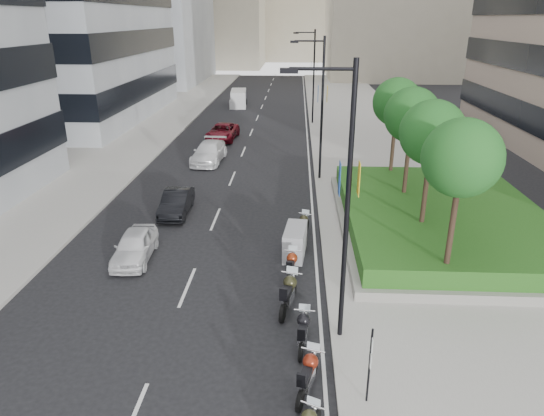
# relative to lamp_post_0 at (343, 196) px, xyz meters

# --- Properties ---
(ground) EXTENTS (160.00, 160.00, 0.00)m
(ground) POSITION_rel_lamp_post_0_xyz_m (-4.14, -1.00, -5.07)
(ground) COLOR black
(ground) RESTS_ON ground
(sidewalk_right) EXTENTS (10.00, 100.00, 0.15)m
(sidewalk_right) POSITION_rel_lamp_post_0_xyz_m (4.86, 29.00, -4.99)
(sidewalk_right) COLOR #9E9B93
(sidewalk_right) RESTS_ON ground
(sidewalk_left) EXTENTS (8.00, 100.00, 0.15)m
(sidewalk_left) POSITION_rel_lamp_post_0_xyz_m (-16.14, 29.00, -4.99)
(sidewalk_left) COLOR #9E9B93
(sidewalk_left) RESTS_ON ground
(lane_edge) EXTENTS (0.12, 100.00, 0.01)m
(lane_edge) POSITION_rel_lamp_post_0_xyz_m (-0.44, 29.00, -5.06)
(lane_edge) COLOR silver
(lane_edge) RESTS_ON ground
(lane_centre) EXTENTS (0.12, 100.00, 0.01)m
(lane_centre) POSITION_rel_lamp_post_0_xyz_m (-5.64, 29.00, -5.06)
(lane_centre) COLOR silver
(lane_centre) RESTS_ON ground
(planter) EXTENTS (10.00, 14.00, 0.40)m
(planter) POSITION_rel_lamp_post_0_xyz_m (5.86, 9.00, -4.72)
(planter) COLOR gray
(planter) RESTS_ON sidewalk_right
(hedge) EXTENTS (9.40, 13.40, 0.80)m
(hedge) POSITION_rel_lamp_post_0_xyz_m (5.86, 9.00, -4.12)
(hedge) COLOR #194814
(hedge) RESTS_ON planter
(tree_0) EXTENTS (2.80, 2.80, 6.30)m
(tree_0) POSITION_rel_lamp_post_0_xyz_m (4.36, 3.00, 0.36)
(tree_0) COLOR #332319
(tree_0) RESTS_ON planter
(tree_1) EXTENTS (2.80, 2.80, 6.30)m
(tree_1) POSITION_rel_lamp_post_0_xyz_m (4.36, 7.00, 0.36)
(tree_1) COLOR #332319
(tree_1) RESTS_ON planter
(tree_2) EXTENTS (2.80, 2.80, 6.30)m
(tree_2) POSITION_rel_lamp_post_0_xyz_m (4.36, 11.00, 0.36)
(tree_2) COLOR #332319
(tree_2) RESTS_ON planter
(tree_3) EXTENTS (2.80, 2.80, 6.30)m
(tree_3) POSITION_rel_lamp_post_0_xyz_m (4.36, 15.00, 0.36)
(tree_3) COLOR #332319
(tree_3) RESTS_ON planter
(lamp_post_0) EXTENTS (2.34, 0.45, 9.00)m
(lamp_post_0) POSITION_rel_lamp_post_0_xyz_m (0.00, 0.00, 0.00)
(lamp_post_0) COLOR black
(lamp_post_0) RESTS_ON ground
(lamp_post_1) EXTENTS (2.34, 0.45, 9.00)m
(lamp_post_1) POSITION_rel_lamp_post_0_xyz_m (0.00, 17.00, 0.00)
(lamp_post_1) COLOR black
(lamp_post_1) RESTS_ON ground
(lamp_post_2) EXTENTS (2.34, 0.45, 9.00)m
(lamp_post_2) POSITION_rel_lamp_post_0_xyz_m (0.00, 35.00, 0.00)
(lamp_post_2) COLOR black
(lamp_post_2) RESTS_ON ground
(parking_sign) EXTENTS (0.06, 0.32, 2.50)m
(parking_sign) POSITION_rel_lamp_post_0_xyz_m (0.66, -3.00, -3.61)
(parking_sign) COLOR black
(parking_sign) RESTS_ON ground
(motorcycle_1) EXTENTS (0.85, 2.08, 1.06)m
(motorcycle_1) POSITION_rel_lamp_post_0_xyz_m (-0.95, -2.51, -4.50)
(motorcycle_1) COLOR black
(motorcycle_1) RESTS_ON ground
(motorcycle_2) EXTENTS (0.69, 2.08, 1.03)m
(motorcycle_2) POSITION_rel_lamp_post_0_xyz_m (-1.08, -0.44, -4.51)
(motorcycle_2) COLOR black
(motorcycle_2) RESTS_ON ground
(motorcycle_3) EXTENTS (0.82, 2.36, 1.19)m
(motorcycle_3) POSITION_rel_lamp_post_0_xyz_m (-1.59, 1.72, -4.43)
(motorcycle_3) COLOR black
(motorcycle_3) RESTS_ON ground
(motorcycle_4) EXTENTS (0.70, 2.11, 1.05)m
(motorcycle_4) POSITION_rel_lamp_post_0_xyz_m (-1.52, 3.89, -4.50)
(motorcycle_4) COLOR black
(motorcycle_4) RESTS_ON ground
(motorcycle_5) EXTENTS (1.11, 2.30, 1.32)m
(motorcycle_5) POSITION_rel_lamp_post_0_xyz_m (-1.38, 5.99, -4.41)
(motorcycle_5) COLOR black
(motorcycle_5) RESTS_ON ground
(motorcycle_6) EXTENTS (0.85, 1.95, 1.00)m
(motorcycle_6) POSITION_rel_lamp_post_0_xyz_m (-1.05, 8.13, -4.53)
(motorcycle_6) COLOR black
(motorcycle_6) RESTS_ON ground
(car_a) EXTENTS (1.71, 3.83, 1.28)m
(car_a) POSITION_rel_lamp_post_0_xyz_m (-8.44, 5.27, -4.43)
(car_a) COLOR white
(car_a) RESTS_ON ground
(car_b) EXTENTS (1.47, 3.92, 1.28)m
(car_b) POSITION_rel_lamp_post_0_xyz_m (-7.86, 10.67, -4.43)
(car_b) COLOR black
(car_b) RESTS_ON ground
(car_c) EXTENTS (2.31, 5.10, 1.45)m
(car_c) POSITION_rel_lamp_post_0_xyz_m (-7.85, 20.92, -4.34)
(car_c) COLOR white
(car_c) RESTS_ON ground
(car_d) EXTENTS (2.61, 5.12, 1.38)m
(car_d) POSITION_rel_lamp_post_0_xyz_m (-7.88, 27.92, -4.37)
(car_d) COLOR maroon
(car_d) RESTS_ON ground
(delivery_van) EXTENTS (2.12, 4.71, 1.92)m
(delivery_van) POSITION_rel_lamp_post_0_xyz_m (-8.46, 44.98, -4.17)
(delivery_van) COLOR silver
(delivery_van) RESTS_ON ground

